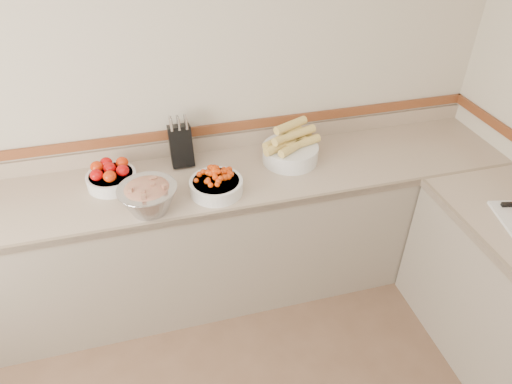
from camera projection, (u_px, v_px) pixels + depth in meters
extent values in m
plane|color=beige|center=(169.00, 95.00, 2.64)|extent=(4.00, 0.00, 4.00)
cube|color=tan|center=(183.00, 186.00, 2.64)|extent=(4.00, 0.65, 0.04)
cube|color=gray|center=(190.00, 243.00, 2.91)|extent=(4.00, 0.63, 0.86)
cube|color=#847059|center=(191.00, 219.00, 2.40)|extent=(4.00, 0.02, 0.04)
cube|color=tan|center=(176.00, 148.00, 2.84)|extent=(4.00, 0.02, 0.10)
cube|color=brown|center=(174.00, 134.00, 2.78)|extent=(4.00, 0.02, 0.06)
cube|color=black|center=(181.00, 146.00, 2.72)|extent=(0.13, 0.16, 0.26)
cylinder|color=silver|center=(171.00, 126.00, 2.60)|extent=(0.02, 0.03, 0.07)
cylinder|color=silver|center=(179.00, 125.00, 2.61)|extent=(0.02, 0.03, 0.07)
cylinder|color=silver|center=(186.00, 124.00, 2.62)|extent=(0.02, 0.03, 0.07)
cylinder|color=silver|center=(171.00, 124.00, 2.62)|extent=(0.02, 0.03, 0.07)
cylinder|color=silver|center=(178.00, 123.00, 2.63)|extent=(0.02, 0.03, 0.07)
cylinder|color=silver|center=(186.00, 122.00, 2.64)|extent=(0.02, 0.03, 0.07)
cylinder|color=silver|center=(170.00, 121.00, 2.64)|extent=(0.02, 0.03, 0.07)
cylinder|color=silver|center=(178.00, 121.00, 2.65)|extent=(0.02, 0.03, 0.07)
cylinder|color=silver|center=(185.00, 120.00, 2.66)|extent=(0.02, 0.03, 0.07)
cylinder|color=white|center=(112.00, 180.00, 2.59)|extent=(0.28, 0.28, 0.07)
torus|color=white|center=(111.00, 175.00, 2.57)|extent=(0.28, 0.28, 0.01)
cylinder|color=white|center=(111.00, 175.00, 2.57)|extent=(0.25, 0.25, 0.01)
ellipsoid|color=#BF0707|center=(97.00, 175.00, 2.51)|extent=(0.07, 0.07, 0.06)
ellipsoid|color=red|center=(110.00, 176.00, 2.50)|extent=(0.07, 0.07, 0.06)
ellipsoid|color=#BF0707|center=(123.00, 170.00, 2.54)|extent=(0.07, 0.07, 0.06)
ellipsoid|color=red|center=(97.00, 167.00, 2.57)|extent=(0.07, 0.07, 0.06)
ellipsoid|color=#BF0707|center=(110.00, 168.00, 2.56)|extent=(0.07, 0.07, 0.06)
ellipsoid|color=red|center=(122.00, 163.00, 2.61)|extent=(0.07, 0.07, 0.06)
ellipsoid|color=#BF0707|center=(106.00, 163.00, 2.60)|extent=(0.07, 0.07, 0.06)
cylinder|color=white|center=(216.00, 186.00, 2.54)|extent=(0.30, 0.30, 0.08)
torus|color=white|center=(216.00, 182.00, 2.52)|extent=(0.30, 0.30, 0.01)
cylinder|color=white|center=(216.00, 182.00, 2.52)|extent=(0.26, 0.26, 0.01)
sphere|color=#D83B07|center=(206.00, 182.00, 2.45)|extent=(0.03, 0.03, 0.03)
sphere|color=#D83B07|center=(219.00, 172.00, 2.49)|extent=(0.03, 0.03, 0.03)
sphere|color=#D83B07|center=(223.00, 188.00, 2.42)|extent=(0.03, 0.03, 0.03)
sphere|color=#D83B07|center=(216.00, 174.00, 2.47)|extent=(0.03, 0.03, 0.03)
sphere|color=#D83B07|center=(208.00, 180.00, 2.45)|extent=(0.03, 0.03, 0.03)
sphere|color=#D83B07|center=(215.00, 170.00, 2.47)|extent=(0.03, 0.03, 0.03)
sphere|color=#D83B07|center=(234.00, 173.00, 2.54)|extent=(0.03, 0.03, 0.03)
sphere|color=#D83B07|center=(216.00, 173.00, 2.48)|extent=(0.03, 0.03, 0.03)
sphere|color=#D83B07|center=(219.00, 181.00, 2.45)|extent=(0.03, 0.03, 0.03)
sphere|color=#D83B07|center=(215.00, 170.00, 2.48)|extent=(0.03, 0.03, 0.03)
sphere|color=#D83B07|center=(203.00, 174.00, 2.51)|extent=(0.03, 0.03, 0.03)
sphere|color=#D83B07|center=(210.00, 169.00, 2.55)|extent=(0.03, 0.03, 0.03)
sphere|color=#D83B07|center=(210.00, 168.00, 2.57)|extent=(0.03, 0.03, 0.03)
sphere|color=#D83B07|center=(229.00, 180.00, 2.47)|extent=(0.03, 0.03, 0.03)
sphere|color=#D83B07|center=(215.00, 184.00, 2.43)|extent=(0.03, 0.03, 0.03)
sphere|color=#D83B07|center=(220.00, 171.00, 2.51)|extent=(0.03, 0.03, 0.03)
sphere|color=#D83B07|center=(216.00, 171.00, 2.47)|extent=(0.03, 0.03, 0.03)
sphere|color=#D83B07|center=(219.00, 169.00, 2.50)|extent=(0.03, 0.03, 0.03)
sphere|color=#D83B07|center=(211.00, 178.00, 2.46)|extent=(0.03, 0.03, 0.03)
sphere|color=#D83B07|center=(217.00, 171.00, 2.47)|extent=(0.03, 0.03, 0.03)
sphere|color=#D83B07|center=(229.00, 169.00, 2.57)|extent=(0.03, 0.03, 0.03)
sphere|color=#D83B07|center=(215.00, 172.00, 2.47)|extent=(0.03, 0.03, 0.03)
sphere|color=#D83B07|center=(223.00, 176.00, 2.48)|extent=(0.03, 0.03, 0.03)
sphere|color=#D83B07|center=(214.00, 170.00, 2.48)|extent=(0.03, 0.03, 0.03)
sphere|color=#D83B07|center=(215.00, 172.00, 2.48)|extent=(0.03, 0.03, 0.03)
sphere|color=#D83B07|center=(215.00, 171.00, 2.48)|extent=(0.03, 0.03, 0.03)
sphere|color=#D83B07|center=(224.00, 182.00, 2.45)|extent=(0.03, 0.03, 0.03)
sphere|color=#D83B07|center=(225.00, 170.00, 2.54)|extent=(0.03, 0.03, 0.03)
sphere|color=#D83B07|center=(203.00, 172.00, 2.52)|extent=(0.03, 0.03, 0.03)
sphere|color=#D83B07|center=(216.00, 182.00, 2.44)|extent=(0.03, 0.03, 0.03)
sphere|color=#D83B07|center=(210.00, 178.00, 2.45)|extent=(0.03, 0.03, 0.03)
sphere|color=#D83B07|center=(213.00, 170.00, 2.47)|extent=(0.03, 0.03, 0.03)
sphere|color=#D83B07|center=(228.00, 176.00, 2.49)|extent=(0.03, 0.03, 0.03)
sphere|color=#D83B07|center=(229.00, 178.00, 2.48)|extent=(0.03, 0.03, 0.03)
sphere|color=#D83B07|center=(213.00, 170.00, 2.53)|extent=(0.03, 0.03, 0.03)
sphere|color=#D83B07|center=(216.00, 170.00, 2.47)|extent=(0.03, 0.03, 0.03)
sphere|color=#D83B07|center=(196.00, 180.00, 2.48)|extent=(0.03, 0.03, 0.03)
sphere|color=#D83B07|center=(228.00, 170.00, 2.55)|extent=(0.03, 0.03, 0.03)
sphere|color=#D83B07|center=(214.00, 182.00, 2.44)|extent=(0.03, 0.03, 0.03)
sphere|color=#D83B07|center=(212.00, 170.00, 2.50)|extent=(0.03, 0.03, 0.03)
sphere|color=#D83B07|center=(217.00, 184.00, 2.43)|extent=(0.03, 0.03, 0.03)
sphere|color=#D83B07|center=(212.00, 170.00, 2.52)|extent=(0.03, 0.03, 0.03)
cylinder|color=white|center=(290.00, 153.00, 2.79)|extent=(0.34, 0.34, 0.10)
torus|color=white|center=(291.00, 147.00, 2.77)|extent=(0.34, 0.34, 0.01)
cylinder|color=#E5C05F|center=(280.00, 146.00, 2.71)|extent=(0.23, 0.14, 0.05)
cylinder|color=#E5C05F|center=(293.00, 147.00, 2.71)|extent=(0.22, 0.16, 0.05)
cylinder|color=#E5C05F|center=(303.00, 143.00, 2.75)|extent=(0.23, 0.11, 0.05)
cylinder|color=#E5C05F|center=(279.00, 140.00, 2.77)|extent=(0.23, 0.15, 0.05)
cylinder|color=#E5C05F|center=(294.00, 137.00, 2.80)|extent=(0.23, 0.10, 0.05)
cylinder|color=#E5C05F|center=(288.00, 136.00, 2.71)|extent=(0.22, 0.16, 0.05)
cylinder|color=#E5C05F|center=(299.00, 133.00, 2.74)|extent=(0.23, 0.12, 0.05)
cylinder|color=#E5C05F|center=(291.00, 125.00, 2.72)|extent=(0.23, 0.14, 0.05)
cylinder|color=#B2B2BA|center=(149.00, 199.00, 2.39)|extent=(0.31, 0.31, 0.14)
torus|color=#B2B2BA|center=(147.00, 189.00, 2.35)|extent=(0.31, 0.31, 0.01)
ellipsoid|color=#B21445|center=(147.00, 191.00, 2.35)|extent=(0.26, 0.26, 0.08)
cube|color=#B21445|center=(155.00, 183.00, 2.38)|extent=(0.02, 0.02, 0.02)
cube|color=#97B759|center=(130.00, 190.00, 2.29)|extent=(0.03, 0.03, 0.02)
cube|color=#B21445|center=(152.00, 179.00, 2.38)|extent=(0.03, 0.03, 0.02)
cube|color=#97B759|center=(143.00, 192.00, 2.28)|extent=(0.02, 0.02, 0.02)
cube|color=#B21445|center=(144.00, 195.00, 2.30)|extent=(0.03, 0.03, 0.02)
cube|color=#97B759|center=(149.00, 191.00, 2.32)|extent=(0.03, 0.03, 0.02)
cube|color=#B21445|center=(164.00, 187.00, 2.32)|extent=(0.03, 0.03, 0.02)
cube|color=#97B759|center=(140.00, 188.00, 2.34)|extent=(0.03, 0.03, 0.02)
cube|color=#B21445|center=(155.00, 179.00, 2.38)|extent=(0.03, 0.03, 0.02)
cube|color=#97B759|center=(147.00, 187.00, 2.34)|extent=(0.02, 0.02, 0.02)
cube|color=#B21445|center=(143.00, 197.00, 2.25)|extent=(0.02, 0.02, 0.02)
cube|color=#97B759|center=(147.00, 190.00, 2.33)|extent=(0.02, 0.02, 0.02)
cube|color=#B21445|center=(146.00, 187.00, 2.35)|extent=(0.03, 0.03, 0.02)
cube|color=#97B759|center=(153.00, 185.00, 2.33)|extent=(0.02, 0.02, 0.02)
cube|color=black|center=(512.00, 204.00, 2.43)|extent=(0.11, 0.05, 0.02)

